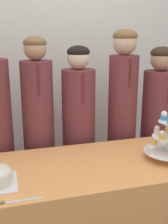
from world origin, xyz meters
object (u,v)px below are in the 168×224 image
Objects in this scene: cupcake_stand at (168,138)px; student_3 at (122,124)px; student_1 at (39,137)px; student_2 at (79,138)px; student_4 at (157,131)px; cake_knife at (6,203)px.

student_3 reaches higher than cupcake_stand.
student_3 is (0.71, 0.00, 0.05)m from student_1.
student_2 is 0.73m from student_4.
cake_knife is 0.19× the size of student_4.
student_3 is at bearing 96.58° from cupcake_stand.
cupcake_stand is at bearing -37.55° from student_1.
cake_knife is 0.83× the size of cupcake_stand.
cupcake_stand is (1.05, 0.24, 0.15)m from cake_knife.
student_1 reaches higher than student_4.
cake_knife is 0.18× the size of student_1.
student_2 is 0.92× the size of student_3.
student_1 is at bearing -180.00° from student_3.
student_1 is at bearing -180.00° from student_2.
student_2 is 0.40m from student_3.
cake_knife is 0.19× the size of student_2.
student_1 is 1.06m from student_4.
cupcake_stand is 0.78m from student_2.
student_4 reaches higher than cake_knife.
student_1 is (-0.78, 0.60, -0.14)m from cupcake_stand.
cupcake_stand is at bearing -52.93° from student_2.
student_2 is at bearing -180.00° from student_3.
student_1 reaches higher than student_2.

